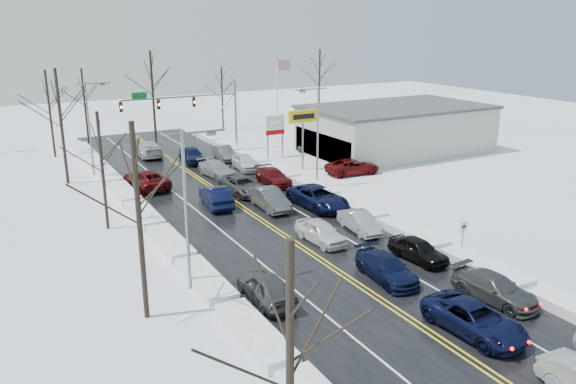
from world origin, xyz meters
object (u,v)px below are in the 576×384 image
traffic_signal_mast (194,105)px  tires_plus_sign (303,120)px  flagpole (278,93)px  dealership_building (396,129)px  oncoming_car_0 (216,206)px

traffic_signal_mast → tires_plus_sign: (7.05, -12.00, -0.49)m
traffic_signal_mast → flagpole: (11.72, 2.01, 0.45)m
traffic_signal_mast → dealership_building: 23.01m
traffic_signal_mast → tires_plus_sign: 13.92m
traffic_signal_mast → oncoming_car_0: 20.33m
dealership_building → oncoming_car_0: dealership_building is taller
tires_plus_sign → oncoming_car_0: size_ratio=1.18×
traffic_signal_mast → oncoming_car_0: (-5.12, -18.89, -5.48)m
flagpole → oncoming_car_0: 27.49m
traffic_signal_mast → flagpole: 11.90m
traffic_signal_mast → dealership_building: bearing=-25.9°
tires_plus_sign → dealership_building: bearing=8.5°
tires_plus_sign → dealership_building: size_ratio=0.29×
flagpole → oncoming_car_0: size_ratio=1.96×
traffic_signal_mast → dealership_building: traffic_signal_mast is taller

